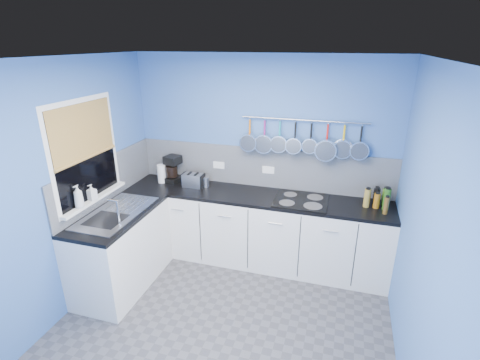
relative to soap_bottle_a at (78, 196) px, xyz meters
The scene contains 43 objects.
floor 1.93m from the soap_bottle_a, ahead, with size 3.20×3.00×0.02m, color #47474C.
ceiling 2.03m from the soap_bottle_a, ahead, with size 3.20×3.00×0.02m, color white.
wall_back 2.12m from the soap_bottle_a, 43.64° to the left, with size 3.20×0.02×2.50m, color #3E67AD.
wall_front 2.19m from the soap_bottle_a, 45.58° to the right, with size 3.20×0.02×2.50m, color #3E67AD.
wall_left 0.12m from the soap_bottle_a, 147.40° to the right, with size 0.02×3.00×2.50m, color #3E67AD.
wall_right 3.14m from the soap_bottle_a, ahead, with size 0.02×3.00×2.50m, color #3E67AD.
backsplash_back 2.10m from the soap_bottle_a, 43.20° to the left, with size 3.20×0.02×0.50m, color gray.
backsplash_left 0.55m from the soap_bottle_a, 96.03° to the left, with size 0.02×1.80×0.50m, color gray.
cabinet_run_back 2.05m from the soap_bottle_a, 36.90° to the left, with size 3.20×0.60×0.86m, color silver.
worktop_back 1.94m from the soap_bottle_a, 36.90° to the left, with size 3.20×0.60×0.04m, color black.
cabinet_run_left 0.81m from the soap_bottle_a, 47.25° to the left, with size 0.60×1.20×0.86m, color silver.
worktop_left 0.45m from the soap_bottle_a, 47.25° to the left, with size 0.60×1.20×0.04m, color black.
window_frame 0.46m from the soap_bottle_a, 100.25° to the left, with size 0.01×1.00×1.10m, color white.
window_glass 0.46m from the soap_bottle_a, 99.13° to the left, with size 0.01×0.90×1.00m, color black.
bamboo_blind 0.66m from the soap_bottle_a, 97.33° to the left, with size 0.01×0.90×0.55m, color olive.
window_sill 0.28m from the soap_bottle_a, 94.60° to the left, with size 0.10×0.98×0.03m, color white.
sink_unit 0.43m from the soap_bottle_a, 47.25° to the left, with size 0.50×0.95×0.01m, color silver.
mixer_tap 0.42m from the soap_bottle_a, 10.01° to the left, with size 0.12×0.08×0.26m, color silver, non-canonical shape.
socket_left 1.73m from the soap_bottle_a, 55.46° to the left, with size 0.15×0.01×0.09m, color white.
socket_right 2.16m from the soap_bottle_a, 41.14° to the left, with size 0.15×0.01×0.09m, color white.
pot_rail 2.54m from the soap_bottle_a, 34.57° to the left, with size 0.02×0.02×1.45m, color silver.
soap_bottle_a is the anchor object (origin of this frame).
soap_bottle_b 0.20m from the soap_bottle_a, 90.00° to the left, with size 0.08×0.08×0.17m, color white.
paper_towel 1.24m from the soap_bottle_a, 77.12° to the left, with size 0.11×0.11×0.24m, color white.
coffee_maker 1.33m from the soap_bottle_a, 72.49° to the left, with size 0.19×0.21×0.34m, color black, non-canonical shape.
toaster 1.40m from the soap_bottle_a, 58.65° to the left, with size 0.26×0.15×0.17m, color silver.
canister 1.52m from the soap_bottle_a, 54.55° to the left, with size 0.09×0.09×0.12m, color silver.
hob 2.39m from the soap_bottle_a, 28.28° to the left, with size 0.60×0.53×0.01m, color black.
pan_0 2.01m from the soap_bottle_a, 44.87° to the left, with size 0.21×0.11×0.40m, color silver, non-canonical shape.
pan_1 2.14m from the soap_bottle_a, 41.38° to the left, with size 0.23×0.08×0.42m, color silver, non-canonical shape.
pan_2 2.28m from the soap_bottle_a, 38.31° to the left, with size 0.21×0.08×0.40m, color silver, non-canonical shape.
pan_3 2.42m from the soap_bottle_a, 35.61° to the left, with size 0.19×0.13×0.38m, color silver, non-canonical shape.
pan_4 2.57m from the soap_bottle_a, 33.22° to the left, with size 0.18×0.10×0.37m, color silver, non-canonical shape.
pan_5 2.72m from the soap_bottle_a, 31.10° to the left, with size 0.25×0.12×0.44m, color silver, non-canonical shape.
pan_6 2.87m from the soap_bottle_a, 29.21° to the left, with size 0.22×0.07×0.41m, color silver, non-canonical shape.
pan_7 3.03m from the soap_bottle_a, 27.53° to the left, with size 0.21×0.08×0.40m, color silver, non-canonical shape.
condiment_0 3.25m from the soap_bottle_a, 23.14° to the left, with size 0.06×0.06×0.20m, color #3F721E.
condiment_1 3.17m from the soap_bottle_a, 23.51° to the left, with size 0.07×0.07×0.20m, color black.
condiment_2 3.09m from the soap_bottle_a, 24.31° to the left, with size 0.07×0.07×0.17m, color brown.
condiment_3 3.22m from the soap_bottle_a, 21.26° to the left, with size 0.07×0.07×0.24m, color #265919.
condiment_4 3.14m from the soap_bottle_a, 22.12° to the left, with size 0.07×0.07×0.17m, color #8C5914.
condiment_5 3.04m from the soap_bottle_a, 22.86° to the left, with size 0.07×0.07×0.21m, color olive.
condiment_6 3.17m from the soap_bottle_a, 19.41° to the left, with size 0.05×0.05×0.19m, color brown.
Camera 1 is at (0.96, -2.64, 2.63)m, focal length 26.94 mm.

